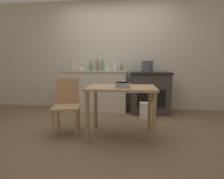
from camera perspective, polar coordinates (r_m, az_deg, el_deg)
ground_plane at (r=2.89m, az=-1.29°, el=-13.48°), size 14.00×14.00×0.00m
wall_back at (r=4.26m, az=1.56°, el=11.02°), size 8.00×0.07×2.55m
counter_cabinet at (r=4.08m, az=-5.36°, el=-0.34°), size 1.45×0.54×0.92m
stove at (r=3.97m, az=12.22°, el=-0.91°), size 0.86×0.66×0.90m
work_table at (r=2.53m, az=3.05°, el=-1.87°), size 0.97×0.64×0.75m
chair at (r=2.80m, az=-14.50°, el=-4.55°), size 0.47×0.47×0.85m
flour_sack at (r=3.56m, az=11.02°, el=-6.73°), size 0.25×0.17×0.32m
stock_pot at (r=3.92m, az=11.46°, el=7.35°), size 0.25×0.25×0.26m
mixing_bowl_large at (r=2.41m, az=3.43°, el=1.61°), size 0.22×0.22×0.07m
bottle_far_left at (r=4.13m, az=3.19°, el=7.24°), size 0.06×0.06×0.20m
bottle_left at (r=4.35m, az=-12.61°, el=7.57°), size 0.06×0.06×0.29m
bottle_mid_left at (r=4.22m, az=-4.82°, el=7.73°), size 0.06×0.06×0.29m
bottle_center_left at (r=4.03m, az=0.88°, el=7.57°), size 0.08×0.08×0.26m
bottle_center at (r=4.15m, az=-3.17°, el=7.61°), size 0.06×0.06×0.27m
bottle_center_right at (r=4.25m, az=-6.96°, el=7.47°), size 0.06×0.06×0.25m
cup_mid_right at (r=3.86m, az=-1.62°, el=6.82°), size 0.08×0.08×0.10m
cup_right at (r=4.07m, az=-11.98°, el=6.68°), size 0.09×0.09×0.10m
cup_far_right at (r=3.99m, az=-10.06°, el=6.59°), size 0.08×0.08×0.08m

